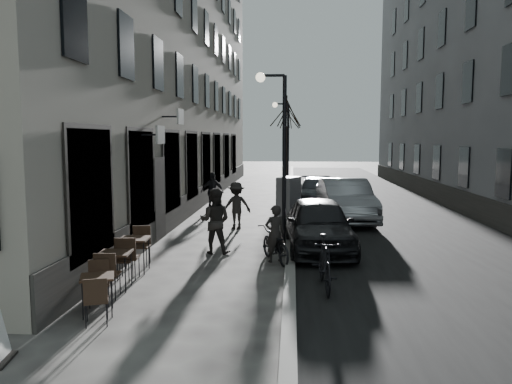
# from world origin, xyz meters

# --- Properties ---
(ground) EXTENTS (120.00, 120.00, 0.00)m
(ground) POSITION_xyz_m (0.00, 0.00, 0.00)
(ground) COLOR #3E3A38
(ground) RESTS_ON ground
(road) EXTENTS (7.30, 60.00, 0.00)m
(road) POSITION_xyz_m (3.85, 16.00, 0.00)
(road) COLOR black
(road) RESTS_ON ground
(kerb) EXTENTS (0.25, 60.00, 0.12)m
(kerb) POSITION_xyz_m (0.20, 16.00, 0.06)
(kerb) COLOR gray
(kerb) RESTS_ON ground
(building_left) EXTENTS (4.00, 35.00, 16.00)m
(building_left) POSITION_xyz_m (-6.00, 16.50, 8.00)
(building_left) COLOR gray
(building_left) RESTS_ON ground
(building_right) EXTENTS (4.00, 35.00, 16.00)m
(building_right) POSITION_xyz_m (9.50, 16.50, 8.00)
(building_right) COLOR slate
(building_right) RESTS_ON ground
(streetlamp_near) EXTENTS (0.90, 0.28, 5.09)m
(streetlamp_near) POSITION_xyz_m (-0.17, 6.00, 3.16)
(streetlamp_near) COLOR black
(streetlamp_near) RESTS_ON ground
(streetlamp_far) EXTENTS (0.90, 0.28, 5.09)m
(streetlamp_far) POSITION_xyz_m (-0.17, 18.00, 3.16)
(streetlamp_far) COLOR black
(streetlamp_far) RESTS_ON ground
(tree_near) EXTENTS (2.40, 2.40, 5.70)m
(tree_near) POSITION_xyz_m (-0.10, 21.00, 4.66)
(tree_near) COLOR black
(tree_near) RESTS_ON ground
(tree_far) EXTENTS (2.40, 2.40, 5.70)m
(tree_far) POSITION_xyz_m (-0.10, 27.00, 4.66)
(tree_far) COLOR black
(tree_far) RESTS_ON ground
(bistro_set_a) EXTENTS (0.85, 1.49, 0.85)m
(bistro_set_a) POSITION_xyz_m (-3.29, 0.01, 0.44)
(bistro_set_a) COLOR black
(bistro_set_a) RESTS_ON ground
(bistro_set_b) EXTENTS (0.71, 1.64, 0.95)m
(bistro_set_b) POSITION_xyz_m (-3.51, 1.55, 0.49)
(bistro_set_b) COLOR black
(bistro_set_b) RESTS_ON ground
(bistro_set_c) EXTENTS (0.73, 1.69, 0.98)m
(bistro_set_c) POSITION_xyz_m (-3.53, 2.91, 0.50)
(bistro_set_c) COLOR black
(bistro_set_c) RESTS_ON ground
(utility_cabinet) EXTENTS (1.01, 1.26, 1.67)m
(utility_cabinet) POSITION_xyz_m (0.10, 11.30, 0.83)
(utility_cabinet) COLOR slate
(utility_cabinet) RESTS_ON ground
(bicycle) EXTENTS (1.25, 1.84, 0.91)m
(bicycle) POSITION_xyz_m (-0.20, 4.14, 0.46)
(bicycle) COLOR black
(bicycle) RESTS_ON ground
(cyclist_rider) EXTENTS (0.64, 0.54, 1.49)m
(cyclist_rider) POSITION_xyz_m (-0.20, 4.14, 0.75)
(cyclist_rider) COLOR black
(cyclist_rider) RESTS_ON ground
(pedestrian_near) EXTENTS (0.95, 0.77, 1.82)m
(pedestrian_near) POSITION_xyz_m (-1.90, 5.00, 0.91)
(pedestrian_near) COLOR #282522
(pedestrian_near) RESTS_ON ground
(pedestrian_mid) EXTENTS (1.23, 0.97, 1.67)m
(pedestrian_mid) POSITION_xyz_m (-1.74, 8.84, 0.83)
(pedestrian_mid) COLOR black
(pedestrian_mid) RESTS_ON ground
(pedestrian_far) EXTENTS (1.08, 0.64, 1.72)m
(pedestrian_far) POSITION_xyz_m (-3.26, 12.95, 0.86)
(pedestrian_far) COLOR black
(pedestrian_far) RESTS_ON ground
(car_near) EXTENTS (2.04, 4.56, 1.52)m
(car_near) POSITION_xyz_m (1.00, 5.51, 0.76)
(car_near) COLOR black
(car_near) RESTS_ON ground
(car_mid) EXTENTS (2.09, 5.08, 1.64)m
(car_mid) POSITION_xyz_m (2.30, 10.73, 0.82)
(car_mid) COLOR gray
(car_mid) RESTS_ON ground
(car_far) EXTENTS (1.93, 4.41, 1.26)m
(car_far) POSITION_xyz_m (1.41, 15.89, 0.63)
(car_far) COLOR #32353B
(car_far) RESTS_ON ground
(moped) EXTENTS (0.63, 1.92, 1.14)m
(moped) POSITION_xyz_m (0.94, 1.83, 0.57)
(moped) COLOR black
(moped) RESTS_ON ground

